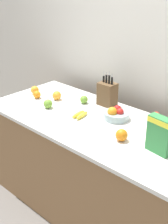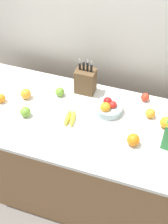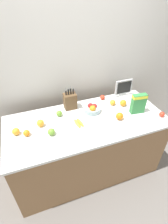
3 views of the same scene
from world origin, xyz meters
name	(u,v)px [view 3 (image 3 of 3)]	position (x,y,z in m)	size (l,w,h in m)	color
ground_plane	(86,166)	(0.00, 0.00, 0.00)	(14.00, 14.00, 0.00)	slate
wall_back	(70,66)	(0.00, 0.64, 1.30)	(9.00, 0.06, 2.60)	silver
counter	(87,146)	(0.00, 0.00, 0.44)	(1.87, 0.84, 0.88)	olive
knife_block	(70,101)	(-0.11, 0.31, 0.98)	(0.15, 0.12, 0.31)	brown
small_monitor	(124,87)	(0.68, 0.35, 1.01)	(0.25, 0.03, 0.24)	#B7B7BC
cereal_box	(138,103)	(0.63, -0.07, 1.02)	(0.18, 0.09, 0.25)	#338442
fruit_bowl	(92,109)	(0.13, 0.14, 0.92)	(0.21, 0.21, 0.11)	#99B2B7
banana_bunch	(79,123)	(-0.11, -0.03, 0.90)	(0.09, 0.16, 0.04)	yellow
apple_near_bananas	(162,114)	(0.87, -0.24, 0.91)	(0.06, 0.06, 0.06)	red
apple_front	(51,132)	(-0.43, -0.09, 0.92)	(0.08, 0.08, 0.08)	#6B9E33
apple_rightmost	(102,97)	(0.36, 0.35, 0.91)	(0.07, 0.07, 0.07)	red
apple_rear	(59,113)	(-0.28, 0.19, 0.91)	(0.07, 0.07, 0.07)	#6B9E33
orange_back_center	(40,123)	(-0.52, 0.09, 0.92)	(0.08, 0.08, 0.08)	orange
orange_mid_left	(16,132)	(-0.78, 0.04, 0.92)	(0.08, 0.08, 0.08)	orange
orange_front_left	(27,133)	(-0.68, -0.02, 0.91)	(0.07, 0.07, 0.07)	orange
orange_mid_right	(123,103)	(0.55, 0.12, 0.92)	(0.08, 0.08, 0.08)	orange
orange_front_right	(120,116)	(0.37, -0.11, 0.92)	(0.09, 0.09, 0.09)	orange
orange_near_bowl	(113,102)	(0.43, 0.18, 0.91)	(0.07, 0.07, 0.07)	orange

